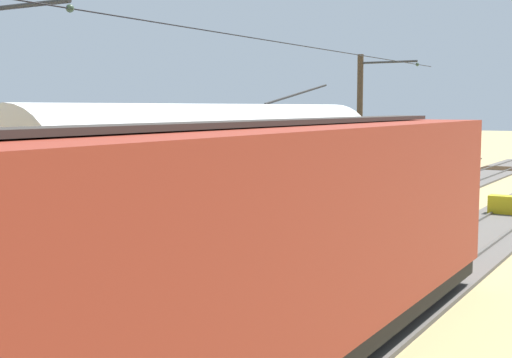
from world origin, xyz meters
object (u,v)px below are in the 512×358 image
object	(u,v)px
vintage_streetcar	(224,182)
boxcar_far_siding	(273,240)
catenary_pole_foreground	(361,123)
coach_adjacent	(93,176)
spare_tie_stack	(156,201)

from	to	relation	value
vintage_streetcar	boxcar_far_siding	world-z (taller)	vintage_streetcar
boxcar_far_siding	catenary_pole_foreground	distance (m)	22.56
coach_adjacent	spare_tie_stack	xyz separation A→B (m)	(3.80, -7.49, -1.90)
vintage_streetcar	coach_adjacent	xyz separation A→B (m)	(4.81, -0.14, -0.09)
boxcar_far_siding	coach_adjacent	bearing A→B (deg)	-31.64
boxcar_far_siding	catenary_pole_foreground	xyz separation A→B (m)	(7.44, -21.25, 1.33)
coach_adjacent	boxcar_far_siding	size ratio (longest dim) A/B	1.01
catenary_pole_foreground	spare_tie_stack	size ratio (longest dim) A/B	2.77
coach_adjacent	spare_tie_stack	distance (m)	8.60
vintage_streetcar	catenary_pole_foreground	size ratio (longest dim) A/B	2.49
vintage_streetcar	catenary_pole_foreground	distance (m)	15.74
boxcar_far_siding	spare_tie_stack	distance (m)	19.06
coach_adjacent	spare_tie_stack	world-z (taller)	coach_adjacent
vintage_streetcar	spare_tie_stack	xyz separation A→B (m)	(8.60, -7.62, -1.99)
coach_adjacent	boxcar_far_siding	bearing A→B (deg)	148.36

